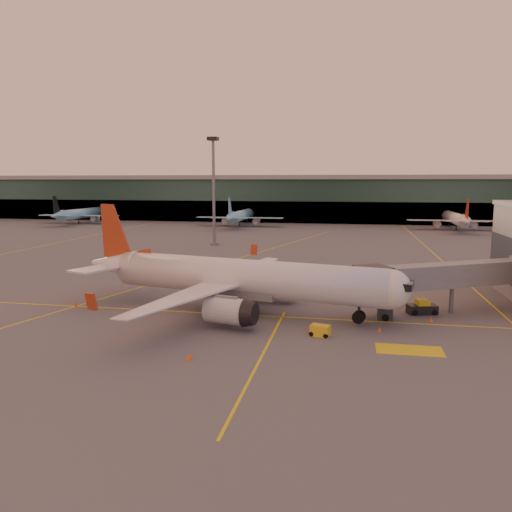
% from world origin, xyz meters
% --- Properties ---
extents(ground, '(600.00, 600.00, 0.00)m').
position_xyz_m(ground, '(0.00, 0.00, 0.00)').
color(ground, '#4C4F54').
rests_on(ground, ground).
extents(taxi_markings, '(100.12, 173.00, 0.01)m').
position_xyz_m(taxi_markings, '(-7.32, 44.49, 0.01)').
color(taxi_markings, yellow).
rests_on(taxi_markings, ground).
extents(terminal, '(400.00, 20.00, 17.60)m').
position_xyz_m(terminal, '(0.00, 141.79, 8.76)').
color(terminal, '#19382D').
rests_on(terminal, ground).
extents(mast_west_near, '(2.40, 2.40, 25.60)m').
position_xyz_m(mast_west_near, '(-20.00, 66.00, 14.86)').
color(mast_west_near, slate).
rests_on(mast_west_near, ground).
extents(distant_aircraft_row, '(350.00, 34.00, 13.00)m').
position_xyz_m(distant_aircraft_row, '(10.83, 118.00, 0.00)').
color(distant_aircraft_row, '#81C6D8').
rests_on(distant_aircraft_row, ground).
extents(main_airplane, '(40.74, 37.03, 12.39)m').
position_xyz_m(main_airplane, '(-0.89, 6.18, 4.03)').
color(main_airplane, silver).
rests_on(main_airplane, ground).
extents(jet_bridge, '(23.57, 14.85, 6.05)m').
position_xyz_m(jet_bridge, '(25.49, 11.29, 4.23)').
color(jet_bridge, slate).
rests_on(jet_bridge, ground).
extents(catering_truck, '(5.44, 2.94, 4.02)m').
position_xyz_m(catering_truck, '(-3.22, 15.38, 2.28)').
color(catering_truck, '#A23D17').
rests_on(catering_truck, ground).
extents(gpu_cart, '(2.18, 1.66, 1.13)m').
position_xyz_m(gpu_cart, '(9.70, -1.32, 0.55)').
color(gpu_cart, yellow).
rests_on(gpu_cart, ground).
extents(pushback_tug, '(3.61, 2.51, 1.69)m').
position_xyz_m(pushback_tug, '(20.84, 9.46, 0.68)').
color(pushback_tug, black).
rests_on(pushback_tug, ground).
extents(cone_nose, '(0.40, 0.40, 0.52)m').
position_xyz_m(cone_nose, '(21.39, 6.27, 0.25)').
color(cone_nose, '#F8520D').
rests_on(cone_nose, ground).
extents(cone_tail, '(0.44, 0.44, 0.56)m').
position_xyz_m(cone_tail, '(-20.82, 5.13, 0.27)').
color(cone_tail, '#F8520D').
rests_on(cone_tail, ground).
extents(cone_wing_right, '(0.50, 0.50, 0.64)m').
position_xyz_m(cone_wing_right, '(-0.98, -10.28, 0.31)').
color(cone_wing_right, '#F8520D').
rests_on(cone_wing_right, ground).
extents(cone_wing_left, '(0.45, 0.45, 0.57)m').
position_xyz_m(cone_wing_left, '(-2.95, 24.12, 0.28)').
color(cone_wing_left, '#F8520D').
rests_on(cone_wing_left, ground).
extents(cone_fwd, '(0.41, 0.41, 0.52)m').
position_xyz_m(cone_fwd, '(15.61, 1.34, 0.25)').
color(cone_fwd, '#F8520D').
rests_on(cone_fwd, ground).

